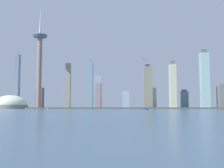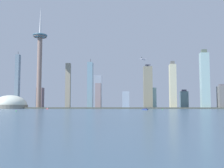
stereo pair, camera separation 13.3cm
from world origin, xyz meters
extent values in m
plane|color=#3C566D|center=(0.00, 0.00, 0.00)|extent=(6000.00, 6000.00, 0.00)
cube|color=#4D5246|center=(0.00, 453.67, 1.92)|extent=(971.41, 60.66, 3.83)
cylinder|color=gray|center=(-248.75, 461.84, 114.20)|extent=(14.54, 14.54, 228.39)
ellipsoid|color=#466A7E|center=(-248.75, 461.84, 228.39)|extent=(44.99, 44.99, 12.70)
torus|color=gray|center=(-248.75, 461.84, 223.95)|extent=(40.78, 40.78, 2.54)
cone|color=silver|center=(-248.75, 461.84, 278.39)|extent=(7.27, 7.27, 87.29)
cylinder|color=gray|center=(-328.85, 443.60, 5.76)|extent=(101.65, 101.65, 11.52)
ellipsoid|color=silver|center=(-328.85, 443.60, 11.52)|extent=(96.56, 96.56, 57.58)
cube|color=#755D63|center=(-275.03, 553.98, 35.20)|extent=(20.00, 27.26, 70.39)
cylinder|color=#4C4C51|center=(-275.03, 553.98, 84.27)|extent=(1.60, 1.60, 27.75)
cube|color=#99BEBE|center=(248.83, 442.63, 81.39)|extent=(24.32, 19.93, 162.77)
cube|color=#536154|center=(248.83, 442.63, 167.97)|extent=(14.59, 11.96, 10.40)
cube|color=#9BB0CB|center=(18.61, 533.88, 27.91)|extent=(22.81, 13.63, 55.83)
cube|color=slate|center=(-338.14, 510.55, 88.80)|extent=(12.55, 16.33, 177.60)
cylinder|color=#4C4C51|center=(-338.14, 510.55, 182.84)|extent=(1.60, 1.60, 10.47)
cube|color=gray|center=(-64.20, 455.72, 38.02)|extent=(16.71, 21.13, 76.04)
cube|color=slate|center=(297.25, 444.41, 32.37)|extent=(22.79, 25.23, 64.74)
cube|color=slate|center=(297.25, 444.41, 68.00)|extent=(13.67, 15.14, 6.52)
cube|color=gray|center=(89.18, 506.27, 66.53)|extent=(27.68, 27.24, 133.07)
cube|color=#4D5061|center=(89.18, 506.27, 136.63)|extent=(16.61, 16.35, 7.12)
cube|color=beige|center=(159.61, 460.64, 66.07)|extent=(18.75, 24.43, 132.13)
cube|color=#5D5E5C|center=(159.61, 460.64, 137.28)|extent=(11.25, 14.66, 10.30)
cube|color=#9CA9BE|center=(-73.95, 539.00, 54.91)|extent=(25.32, 16.22, 109.82)
cube|color=gray|center=(-173.79, 531.76, 75.44)|extent=(16.37, 12.40, 150.88)
cube|color=slate|center=(202.15, 508.65, 26.86)|extent=(24.60, 21.85, 53.72)
cube|color=#534E61|center=(202.15, 508.65, 56.56)|extent=(14.76, 13.11, 5.68)
cube|color=#6D92A6|center=(-93.06, 488.62, 72.69)|extent=(16.28, 27.99, 145.38)
cylinder|color=#4C4C51|center=(-93.06, 488.62, 151.52)|extent=(1.60, 1.60, 12.28)
cube|color=#9BC5CD|center=(110.79, 532.82, 33.74)|extent=(14.93, 17.74, 67.47)
cube|color=navy|center=(58.65, 218.98, 1.15)|extent=(12.16, 10.34, 2.30)
cube|color=#352F48|center=(58.65, 218.98, 3.20)|extent=(6.03, 5.54, 1.80)
cube|color=red|center=(-185.88, 346.81, 0.78)|extent=(7.15, 3.50, 1.56)
cube|color=silver|center=(-185.88, 346.81, 2.57)|extent=(3.26, 1.99, 2.03)
cone|color=green|center=(98.36, 247.78, 1.21)|extent=(1.43, 1.43, 2.41)
cone|color=green|center=(-158.22, 90.18, 1.06)|extent=(1.55, 1.55, 2.13)
cylinder|color=#B4B4CE|center=(74.13, 493.10, 154.79)|extent=(14.99, 23.66, 2.92)
sphere|color=#B4B4CE|center=(80.36, 504.22, 154.79)|extent=(2.92, 2.92, 2.92)
cube|color=#B4B4CE|center=(74.13, 493.10, 156.10)|extent=(26.94, 16.85, 0.50)
cube|color=#B4B4CE|center=(68.91, 483.76, 155.23)|extent=(9.93, 6.80, 0.40)
cube|color=#2D333D|center=(68.91, 483.76, 158.75)|extent=(1.45, 2.05, 5.00)
camera|label=1|loc=(18.80, -321.84, 9.48)|focal=41.61mm
camera|label=2|loc=(18.94, -321.83, 9.48)|focal=41.61mm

